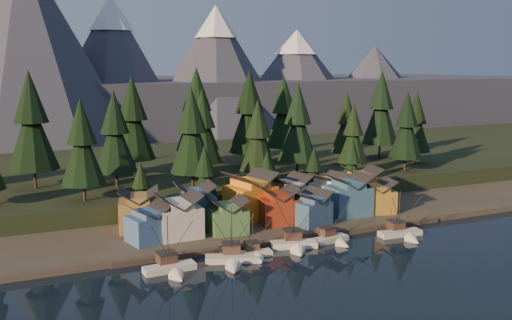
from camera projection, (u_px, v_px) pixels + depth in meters
name	position (u px, v px, depth m)	size (l,w,h in m)	color
ground	(330.00, 264.00, 111.87)	(500.00, 500.00, 0.00)	black
shore_strip	(249.00, 212.00, 147.74)	(400.00, 50.00, 1.50)	#3C372C
hillside	(190.00, 171.00, 192.36)	(420.00, 100.00, 6.00)	black
dock	(291.00, 238.00, 126.64)	(80.00, 4.00, 1.00)	#423A2F
mountain_ridge	(110.00, 88.00, 298.05)	(560.00, 190.00, 90.00)	#484C5D
boat_0	(171.00, 261.00, 106.50)	(10.30, 11.13, 11.87)	beige
boat_1	(232.00, 253.00, 111.44)	(11.33, 11.80, 12.18)	beige
boat_2	(255.00, 248.00, 115.20)	(7.95, 8.50, 9.90)	white
boat_3	(295.00, 237.00, 120.43)	(10.55, 11.19, 12.71)	silver
boat_4	(334.00, 233.00, 124.65)	(8.80, 9.38, 11.04)	beige
boat_5	(403.00, 228.00, 128.65)	(10.61, 11.41, 11.51)	beige
house_front_0	(148.00, 222.00, 120.24)	(9.69, 9.37, 8.12)	#3E6293
house_front_1	(178.00, 214.00, 123.54)	(9.56, 9.20, 9.61)	beige
house_front_2	(228.00, 214.00, 126.93)	(8.76, 8.82, 7.82)	#487941
house_front_3	(278.00, 204.00, 134.34)	(9.68, 9.35, 8.71)	maroon
house_front_4	(310.00, 207.00, 133.47)	(9.69, 10.14, 8.04)	#34557B
house_front_5	(348.00, 194.00, 141.67)	(10.17, 9.33, 10.25)	#35637E
house_front_6	(376.00, 195.00, 144.29)	(9.84, 9.49, 8.36)	#AE802C
house_back_0	(139.00, 208.00, 128.44)	(10.50, 10.24, 9.63)	olive
house_back_1	(195.00, 203.00, 132.50)	(9.68, 9.78, 9.85)	#345B7C
house_back_2	(250.00, 194.00, 138.74)	(12.53, 11.87, 11.32)	orange
house_back_3	(288.00, 193.00, 143.16)	(10.92, 10.08, 9.69)	beige
house_back_4	(329.00, 190.00, 149.10)	(9.80, 9.56, 8.95)	silver
house_back_5	(362.00, 185.00, 152.65)	(10.29, 10.38, 9.95)	#B0863E
tree_hill_1	(32.00, 124.00, 149.06)	(13.44, 13.44, 31.31)	#332319
tree_hill_2	(82.00, 145.00, 135.68)	(10.67, 10.67, 24.85)	#332319
tree_hill_3	(115.00, 135.00, 150.40)	(11.21, 11.21, 26.12)	#332319
tree_hill_4	(133.00, 121.00, 166.81)	(12.68, 12.68, 29.55)	#332319
tree_hill_5	(192.00, 134.00, 148.57)	(11.60, 11.60, 27.02)	#332319
tree_hill_6	(202.00, 129.00, 165.40)	(11.08, 11.08, 25.80)	#332319
tree_hill_7	(258.00, 138.00, 154.35)	(10.06, 10.06, 23.42)	#332319
tree_hill_8	(250.00, 115.00, 178.46)	(13.39, 13.39, 31.19)	#332319
tree_hill_9	(298.00, 125.00, 166.72)	(11.81, 11.81, 27.51)	#332319
tree_hill_10	(284.00, 114.00, 192.29)	(12.52, 12.52, 29.17)	#332319
tree_hill_11	(353.00, 136.00, 169.24)	(9.12, 9.12, 21.25)	#332319
tree_hill_12	(346.00, 125.00, 186.63)	(10.23, 10.23, 23.83)	#332319
tree_hill_13	(406.00, 128.00, 174.39)	(10.59, 10.59, 24.66)	#332319
tree_hill_14	(381.00, 110.00, 198.65)	(13.22, 13.22, 30.80)	#332319
tree_hill_15	(197.00, 112.00, 181.75)	(13.70, 13.70, 31.90)	#332319
tree_hill_17	(416.00, 124.00, 188.31)	(10.17, 10.17, 23.68)	#332319
tree_shore_0	(141.00, 189.00, 134.99)	(6.33, 6.33, 14.74)	#332319
tree_shore_1	(205.00, 177.00, 141.17)	(7.58, 7.58, 17.67)	#332319
tree_shore_2	(267.00, 177.00, 148.26)	(6.48, 6.48, 15.10)	#332319
tree_shore_3	(314.00, 172.00, 153.86)	(6.67, 6.67, 15.55)	#332319
tree_shore_4	(351.00, 164.00, 158.49)	(7.64, 7.64, 17.79)	#332319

